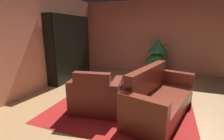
# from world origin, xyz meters

# --- Properties ---
(ground_plane) EXTENTS (7.96, 7.96, 0.00)m
(ground_plane) POSITION_xyz_m (0.00, 0.00, 0.00)
(ground_plane) COLOR #A98052
(wall_back) EXTENTS (5.38, 0.06, 2.71)m
(wall_back) POSITION_xyz_m (0.00, 3.35, 1.35)
(wall_back) COLOR #D77F5D
(wall_back) RESTS_ON ground
(wall_left) EXTENTS (0.06, 6.76, 2.71)m
(wall_left) POSITION_xyz_m (-2.66, 0.00, 1.35)
(wall_left) COLOR #D77F5D
(wall_left) RESTS_ON ground
(area_rug) EXTENTS (2.91, 2.24, 0.01)m
(area_rug) POSITION_xyz_m (-0.17, -0.11, 0.00)
(area_rug) COLOR maroon
(area_rug) RESTS_ON ground
(bookshelf_unit) EXTENTS (0.36, 1.98, 2.08)m
(bookshelf_unit) POSITION_xyz_m (-2.40, 1.60, 1.00)
(bookshelf_unit) COLOR black
(bookshelf_unit) RESTS_ON ground
(armchair_red) EXTENTS (1.08, 0.84, 0.89)m
(armchair_red) POSITION_xyz_m (-0.61, -0.36, 0.32)
(armchair_red) COLOR maroon
(armchair_red) RESTS_ON ground
(couch_red) EXTENTS (1.30, 2.13, 0.93)m
(couch_red) POSITION_xyz_m (0.60, -0.01, 0.31)
(couch_red) COLOR maroon
(couch_red) RESTS_ON ground
(coffee_table) EXTENTS (0.68, 0.68, 0.46)m
(coffee_table) POSITION_xyz_m (-0.10, -0.17, 0.41)
(coffee_table) COLOR black
(coffee_table) RESTS_ON ground
(book_stack_on_table) EXTENTS (0.23, 0.18, 0.11)m
(book_stack_on_table) POSITION_xyz_m (-0.14, -0.11, 0.51)
(book_stack_on_table) COLOR #A18A89
(book_stack_on_table) RESTS_ON coffee_table
(bottle_on_table) EXTENTS (0.07, 0.07, 0.22)m
(bottle_on_table) POSITION_xyz_m (-0.07, -0.36, 0.55)
(bottle_on_table) COLOR #621D0F
(bottle_on_table) RESTS_ON coffee_table
(decorated_tree) EXTENTS (0.92, 0.92, 1.34)m
(decorated_tree) POSITION_xyz_m (0.30, 2.72, 0.69)
(decorated_tree) COLOR brown
(decorated_tree) RESTS_ON ground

